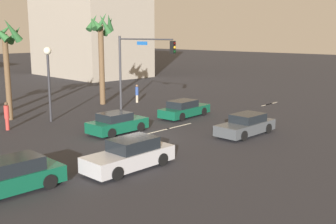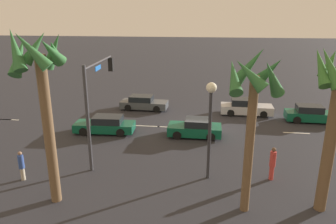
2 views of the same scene
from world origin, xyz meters
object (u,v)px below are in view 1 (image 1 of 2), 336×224
at_px(car_3, 184,109).
at_px(palm_tree_2, 101,37).
at_px(pedestrian_0, 137,93).
at_px(car_2, 11,177).
at_px(car_4, 246,125).
at_px(traffic_signal, 138,60).
at_px(car_1, 117,123).
at_px(pedestrian_1, 7,115).
at_px(palm_tree_3, 6,45).
at_px(car_0, 130,155).
at_px(streetlamp, 48,69).

bearing_deg(car_3, palm_tree_2, 93.24).
bearing_deg(pedestrian_0, car_2, -145.95).
bearing_deg(car_4, traffic_signal, 87.10).
bearing_deg(car_1, car_4, -50.33).
xyz_separation_m(pedestrian_1, palm_tree_3, (1.76, 3.09, 4.52)).
bearing_deg(car_2, car_4, -6.42).
bearing_deg(car_1, palm_tree_3, 106.96).
bearing_deg(car_4, car_0, 177.82).
height_order(car_4, traffic_signal, traffic_signal).
distance_m(pedestrian_1, palm_tree_2, 12.59).
bearing_deg(pedestrian_0, car_0, -133.77).
relative_size(car_0, traffic_signal, 0.75).
distance_m(traffic_signal, palm_tree_2, 5.66).
distance_m(car_2, palm_tree_2, 22.22).
relative_size(car_1, traffic_signal, 0.64).
bearing_deg(streetlamp, pedestrian_1, -175.09).
bearing_deg(car_3, car_1, -178.51).
bearing_deg(car_2, car_3, 16.58).
xyz_separation_m(car_0, traffic_signal, (10.18, 10.34, 3.60)).
xyz_separation_m(traffic_signal, streetlamp, (-6.94, 2.05, -0.39)).
bearing_deg(car_0, pedestrian_0, 46.23).
relative_size(traffic_signal, pedestrian_1, 3.24).
bearing_deg(pedestrian_0, car_4, -104.68).
bearing_deg(streetlamp, palm_tree_2, 23.75).
xyz_separation_m(car_0, car_3, (11.25, 6.26, -0.06)).
relative_size(car_1, car_3, 0.85).
bearing_deg(pedestrian_1, car_3, -26.88).
distance_m(car_4, pedestrian_1, 15.91).
height_order(car_2, car_4, car_2).
xyz_separation_m(car_1, car_2, (-9.65, -4.76, 0.02)).
bearing_deg(traffic_signal, car_0, -134.57).
height_order(car_3, pedestrian_1, pedestrian_1).
xyz_separation_m(streetlamp, palm_tree_2, (7.47, 3.29, 2.20)).
bearing_deg(palm_tree_2, car_3, -86.76).
bearing_deg(pedestrian_0, traffic_signal, -131.36).
relative_size(car_0, car_3, 1.00).
xyz_separation_m(car_0, palm_tree_2, (10.71, 15.67, 5.41)).
xyz_separation_m(pedestrian_1, palm_tree_2, (10.96, 3.59, 5.06)).
distance_m(streetlamp, palm_tree_2, 8.45).
relative_size(streetlamp, pedestrian_1, 2.85).
relative_size(pedestrian_0, palm_tree_2, 0.20).
height_order(car_4, palm_tree_3, palm_tree_3).
relative_size(car_1, palm_tree_3, 0.53).
bearing_deg(car_1, traffic_signal, 35.85).
bearing_deg(car_4, pedestrian_1, 128.44).
distance_m(car_2, car_4, 15.09).
bearing_deg(pedestrian_1, car_4, -51.56).
height_order(car_3, palm_tree_2, palm_tree_2).
height_order(car_3, car_4, car_4).
relative_size(car_3, pedestrian_1, 2.43).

